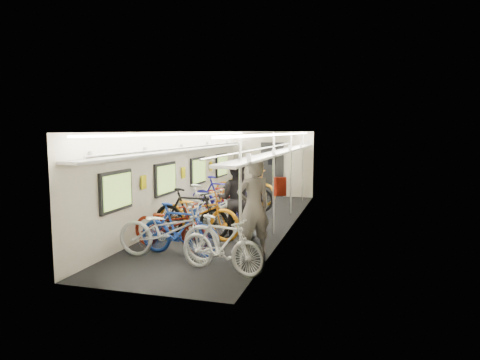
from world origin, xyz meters
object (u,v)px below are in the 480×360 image
Objects in this scene: bicycle_1 at (179,229)px; backpack at (280,186)px; bicycle_0 at (168,231)px; passenger_near at (254,207)px; passenger_mid at (236,199)px.

backpack reaches higher than bicycle_1.
passenger_near reaches higher than bicycle_0.
bicycle_0 is at bearing -14.46° from passenger_near.
bicycle_1 is at bearing -22.53° from passenger_near.
passenger_mid is at bearing 150.85° from backpack.
bicycle_0 is 0.29m from bicycle_1.
passenger_near is 1.29m from passenger_mid.
bicycle_0 is 2.47m from backpack.
bicycle_1 is 1.71m from passenger_mid.
passenger_mid is at bearing -97.12° from passenger_near.
passenger_mid is 1.18m from backpack.
bicycle_1 is 1.51m from passenger_near.
passenger_near reaches higher than passenger_mid.
passenger_mid reaches higher than backpack.
passenger_mid is (-0.68, 1.10, -0.05)m from passenger_near.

